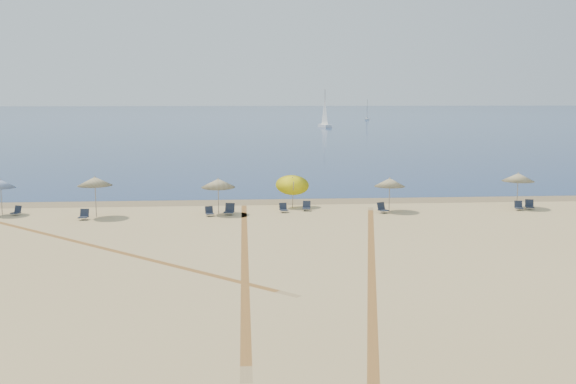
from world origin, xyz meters
The scene contains 21 objects.
ground centered at (0.00, 0.00, 0.00)m, with size 160.00×160.00×0.00m, color tan.
ocean centered at (0.00, 225.00, 0.01)m, with size 500.00×500.00×0.00m, color #0C2151.
wet_sand centered at (0.00, 24.00, 0.00)m, with size 500.00×500.00×0.00m, color olive.
umbrella_0 centered at (-18.56, 20.15, 2.03)m, with size 1.89×1.90×2.37m.
umbrella_1 centered at (-12.29, 18.83, 2.30)m, with size 2.17×2.17×2.64m.
umbrella_2 centered at (-4.58, 19.39, 2.03)m, with size 2.19×2.21×2.38m.
umbrella_3 centered at (0.42, 21.47, 1.79)m, with size 2.29×2.27×2.60m.
umbrella_4 centered at (6.72, 19.50, 1.95)m, with size 2.04×2.04×2.29m.
umbrella_5 centered at (15.77, 20.13, 2.12)m, with size 2.17×2.17×2.47m.
chair_1 centered at (-17.57, 19.94, 0.26)m, with size 0.68×0.73×0.60m.
chair_2 centered at (-12.89, 18.10, 0.29)m, with size 0.59×0.68×0.65m.
chair_3 centered at (-5.15, 18.75, 0.27)m, with size 0.63×0.70×0.61m.
chair_4 centered at (-3.88, 19.09, 0.32)m, with size 0.74×0.83×0.73m.
chair_5 centered at (-0.33, 19.70, 0.27)m, with size 0.60×0.67×0.61m.
chair_6 centered at (1.26, 20.19, 0.28)m, with size 0.62×0.70×0.63m.
chair_7 centered at (6.15, 18.99, 0.30)m, with size 0.79×0.83×0.68m.
chair_8 centered at (15.53, 19.29, 0.27)m, with size 0.62×0.69×0.62m.
chair_9 centered at (16.41, 19.54, 0.29)m, with size 0.70×0.76×0.65m.
sailboat_0 centered at (17.07, 130.67, 2.70)m, with size 2.59×6.17×8.93m.
sailboat_1 centered at (36.18, 175.17, 1.92)m, with size 2.23×4.39×6.34m.
tire_tracks centered at (-3.87, 9.15, 0.00)m, with size 51.26×42.08×0.00m.
Camera 1 is at (-3.13, -21.84, 7.69)m, focal length 39.92 mm.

